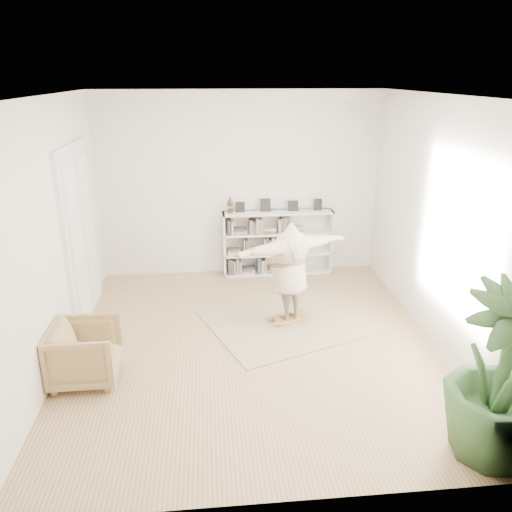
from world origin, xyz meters
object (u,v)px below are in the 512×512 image
Objects in this scene: armchair at (85,353)px; rocker_board at (288,318)px; houseplant at (501,376)px; person at (289,269)px; bookshelf at (277,243)px.

armchair is 1.63× the size of rocker_board.
person is at bearing 117.54° from houseplant.
armchair is (-3.04, -3.53, -0.23)m from bookshelf.
armchair reaches higher than rocker_board.
bookshelf is at bearing -41.67° from armchair.
houseplant is at bearing 96.03° from person.
bookshelf is 2.19m from person.
person reaches higher than bookshelf.
rocker_board is 0.27× the size of person.
bookshelf is 4.08× the size of rocker_board.
person is at bearing -65.99° from armchair.
person is 1.04× the size of houseplant.
rocker_board is at bearing -65.99° from armchair.
armchair is 0.44× the size of person.
armchair is at bearing -130.80° from bookshelf.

